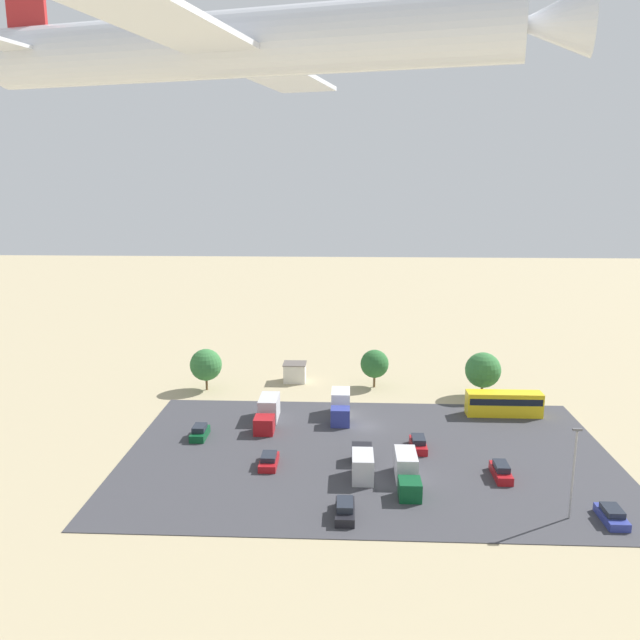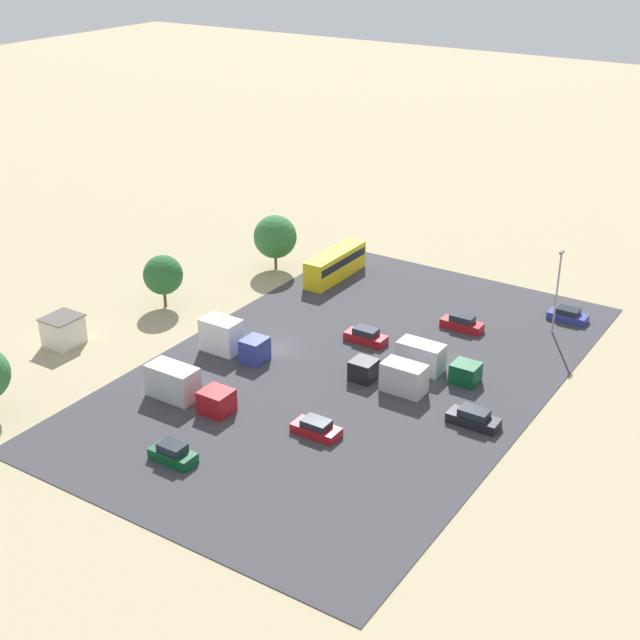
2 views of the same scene
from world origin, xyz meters
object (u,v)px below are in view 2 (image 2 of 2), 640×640
Objects in this scene: bus at (335,264)px; parked_truck_3 at (433,361)px; parked_car_0 at (316,428)px; parked_truck_0 at (231,339)px; parked_car_1 at (474,418)px; parked_car_4 at (173,454)px; parked_car_5 at (366,336)px; shed_building at (63,330)px; parked_truck_1 at (185,387)px; parked_car_2 at (568,315)px; parked_truck_2 at (392,375)px; parked_car_3 at (462,323)px.

bus is 26.15m from parked_truck_3.
parked_car_0 is 17.73m from parked_truck_0.
parked_car_1 is 26.41m from parked_car_4.
parked_car_5 is 14.21m from parked_truck_0.
shed_building is 31.68m from parked_car_5.
parked_truck_3 is at bearing -23.79° from parked_car_4.
parked_car_5 is at bearing 158.03° from parked_truck_1.
parked_car_4 is (18.78, -18.58, 0.03)m from parked_car_1.
parked_truck_0 is (-8.08, -15.75, 1.01)m from parked_car_0.
parked_truck_1 is at bearing 13.76° from parked_truck_0.
parked_car_1 is 25.80m from parked_car_2.
parked_car_1 is 18.56m from parked_car_5.
bus reaches higher than parked_car_1.
shed_building is 0.89× the size of parked_car_2.
parked_car_0 is (0.30, 31.83, -0.91)m from shed_building.
parked_truck_3 is at bearing 135.91° from parked_truck_1.
parked_car_0 is at bearing 62.83° from parked_truck_0.
parked_truck_2 reaches higher than parked_car_1.
parked_car_4 reaches higher than parked_car_5.
bus is at bearing -175.53° from parked_truck_0.
parked_truck_0 is at bearing 115.83° from shed_building.
parked_car_0 is 0.92× the size of parked_car_1.
parked_car_5 is (8.38, -7.17, -0.02)m from parked_car_3.
bus is 42.13m from parked_car_4.
parked_truck_0 reaches higher than parked_car_3.
parked_truck_2 reaches higher than parked_car_5.
parked_car_3 is at bearing -14.71° from parked_car_4.
parked_truck_1 reaches higher than parked_car_5.
parked_car_5 reaches higher than parked_car_1.
parked_truck_3 reaches higher than parked_car_1.
parked_car_3 is 1.02× the size of parked_car_5.
parked_car_3 is 1.14× the size of parked_car_4.
parked_car_4 is 0.53× the size of parked_truck_2.
shed_building reaches higher than parked_truck_3.
parked_car_1 is at bearing 47.64° from parked_truck_3.
parked_car_3 reaches higher than parked_car_0.
parked_car_3 is 0.60× the size of parked_truck_2.
parked_car_3 is at bearing -170.56° from parked_truck_3.
parked_car_2 is at bearing -46.19° from parked_car_3.
parked_truck_1 is at bearing 158.03° from parked_car_5.
bus reaches higher than parked_car_0.
parked_truck_2 is (15.39, -0.16, 0.63)m from parked_car_3.
parked_car_2 is at bearing 159.60° from parked_truck_3.
shed_building is at bearing 89.45° from parked_car_0.
parked_car_2 is 23.28m from parked_car_5.
parked_car_0 is 1.07× the size of parked_car_4.
parked_car_1 is 1.02× the size of parked_car_3.
parked_car_5 reaches higher than parked_car_0.
parked_car_2 is at bearing 146.72° from parked_truck_1.
parked_car_0 is 0.48× the size of parked_truck_1.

